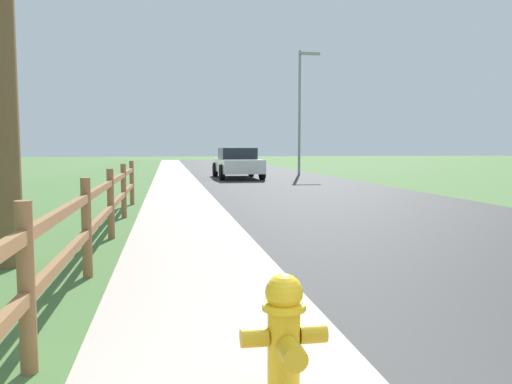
{
  "coord_description": "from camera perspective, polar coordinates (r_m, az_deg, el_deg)",
  "views": [
    {
      "loc": [
        -1.35,
        -1.52,
        1.48
      ],
      "look_at": [
        0.41,
        8.59,
        0.58
      ],
      "focal_mm": 35.74,
      "sensor_mm": 36.0,
      "label": 1
    }
  ],
  "objects": [
    {
      "name": "ground_plane",
      "position": [
        26.59,
        -6.97,
        1.77
      ],
      "size": [
        120.0,
        120.0,
        0.0
      ],
      "primitive_type": "plane",
      "color": "#476C37"
    },
    {
      "name": "fire_hydrant",
      "position": [
        3.05,
        3.2,
        -15.83
      ],
      "size": [
        0.51,
        0.42,
        0.75
      ],
      "color": "yellow",
      "rests_on": "ground"
    },
    {
      "name": "street_lamp",
      "position": [
        27.97,
        5.1,
        10.01
      ],
      "size": [
        1.17,
        0.2,
        6.66
      ],
      "color": "gray",
      "rests_on": "ground"
    },
    {
      "name": "rail_fence",
      "position": [
        7.27,
        -17.0,
        -1.64
      ],
      "size": [
        0.11,
        12.61,
        1.14
      ],
      "color": "brown",
      "rests_on": "ground"
    },
    {
      "name": "road_asphalt",
      "position": [
        28.97,
        -0.24,
        2.07
      ],
      "size": [
        7.0,
        66.0,
        0.01
      ],
      "primitive_type": "cube",
      "color": "#353535",
      "rests_on": "ground"
    },
    {
      "name": "curb_concrete",
      "position": [
        28.6,
        -13.19,
        1.91
      ],
      "size": [
        6.0,
        66.0,
        0.01
      ],
      "primitive_type": "cube",
      "color": "#B6A297",
      "rests_on": "ground"
    },
    {
      "name": "grass_verge",
      "position": [
        28.73,
        -16.18,
        1.86
      ],
      "size": [
        5.0,
        66.0,
        0.0
      ],
      "primitive_type": "cube",
      "color": "#476C37",
      "rests_on": "ground"
    },
    {
      "name": "parked_suv_white",
      "position": [
        24.64,
        -2.1,
        3.28
      ],
      "size": [
        2.11,
        4.8,
        1.46
      ],
      "color": "white",
      "rests_on": "ground"
    }
  ]
}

